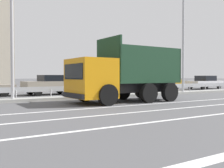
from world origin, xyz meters
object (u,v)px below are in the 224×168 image
Objects in this scene: dump_truck at (114,80)px; parked_car_3 at (50,85)px; parked_car_4 at (109,84)px; street_lamp_1 at (13,13)px; parked_car_6 at (205,82)px; parked_car_5 at (160,83)px; street_lamp_2 at (185,31)px; median_road_sign at (164,79)px.

dump_truck is 1.61× the size of parked_car_3.
street_lamp_1 is at bearing 121.60° from parked_car_4.
street_lamp_1 is 11.20m from parked_car_4.
parked_car_4 is (9.15, 4.97, -4.14)m from street_lamp_1.
street_lamp_1 is 1.73× the size of parked_car_6.
parked_car_5 is 6.26m from parked_car_6.
street_lamp_2 reaches higher than parked_car_3.
street_lamp_2 reaches higher than median_road_sign.
parked_car_6 is (10.49, 4.48, -0.44)m from median_road_sign.
street_lamp_1 is 2.15× the size of parked_car_3.
street_lamp_2 is at bearing -10.59° from median_road_sign.
street_lamp_2 is at bearing -0.83° from street_lamp_1.
median_road_sign is 11.75m from street_lamp_1.
street_lamp_2 reaches higher than parked_car_5.
parked_car_5 is at bearing 50.01° from median_road_sign.
parked_car_5 reaches higher than parked_car_6.
parked_car_3 reaches higher than parked_car_5.
street_lamp_1 is 22.52m from parked_car_6.
parked_car_3 is 5.51m from parked_car_4.
dump_truck is at bearing 122.99° from parked_car_5.
parked_car_4 is at bearing 28.49° from street_lamp_1.
median_road_sign is (6.48, 3.07, -0.05)m from dump_truck.
street_lamp_1 reaches higher than parked_car_4.
street_lamp_1 reaches higher than parked_car_5.
dump_truck reaches higher than parked_car_5.
parked_car_3 is at bearing 94.63° from parked_car_4.
street_lamp_1 reaches higher than median_road_sign.
median_road_sign is at bearing 169.41° from street_lamp_2.
parked_car_5 reaches higher than parked_car_4.
dump_truck is at bearing 153.45° from parked_car_4.
parked_car_6 is at bearing 23.11° from median_road_sign.
dump_truck is 9.06m from parked_car_4.
parked_car_5 is (11.78, 0.43, 0.01)m from parked_car_3.
parked_car_6 is (16.97, 7.54, -0.49)m from dump_truck.
parked_car_5 is at bearing -53.46° from dump_truck.
street_lamp_2 is 2.14× the size of parked_car_4.
dump_truck is 2.93× the size of median_road_sign.
parked_car_3 is 0.96× the size of parked_car_4.
parked_car_3 is 0.80× the size of parked_car_6.
street_lamp_1 reaches higher than parked_car_6.
dump_truck is 9.62m from street_lamp_2.
parked_car_4 is at bearing -91.36° from parked_car_3.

